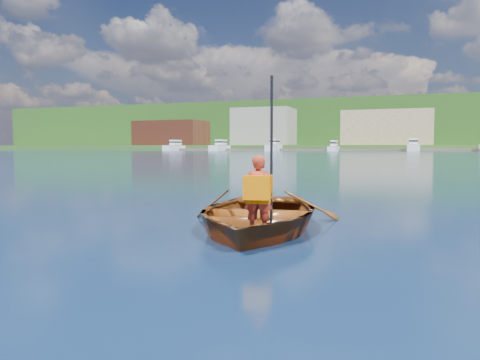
% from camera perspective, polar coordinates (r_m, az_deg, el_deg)
% --- Properties ---
extents(ground, '(600.00, 600.00, 0.00)m').
position_cam_1_polar(ground, '(7.94, -0.23, -4.70)').
color(ground, '#122242').
rests_on(ground, ground).
extents(rowboat, '(3.09, 3.92, 0.74)m').
position_cam_1_polar(rowboat, '(6.88, 2.04, -4.23)').
color(rowboat, brown).
rests_on(rowboat, ground).
extents(child_paddler, '(0.40, 0.39, 2.01)m').
position_cam_1_polar(child_paddler, '(5.92, 2.26, -1.55)').
color(child_paddler, '#A32C1A').
rests_on(child_paddler, ground).
extents(shoreline, '(400.00, 140.00, 22.00)m').
position_cam_1_polar(shoreline, '(244.16, 19.38, 5.92)').
color(shoreline, '#374F1E').
rests_on(shoreline, ground).
extents(dock, '(160.05, 8.79, 0.80)m').
position_cam_1_polar(dock, '(155.40, 18.81, 3.49)').
color(dock, brown).
rests_on(dock, ground).
extents(waterfront_buildings, '(202.00, 16.00, 14.00)m').
position_cam_1_polar(waterfront_buildings, '(172.81, 16.54, 6.01)').
color(waterfront_buildings, brown).
rests_on(waterfront_buildings, ground).
extents(marina_yachts, '(142.30, 13.92, 4.37)m').
position_cam_1_polar(marina_yachts, '(151.01, 16.13, 3.93)').
color(marina_yachts, white).
rests_on(marina_yachts, ground).
extents(hillside_trees, '(321.58, 77.64, 24.75)m').
position_cam_1_polar(hillside_trees, '(243.06, 20.45, 7.59)').
color(hillside_trees, '#382314').
rests_on(hillside_trees, ground).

